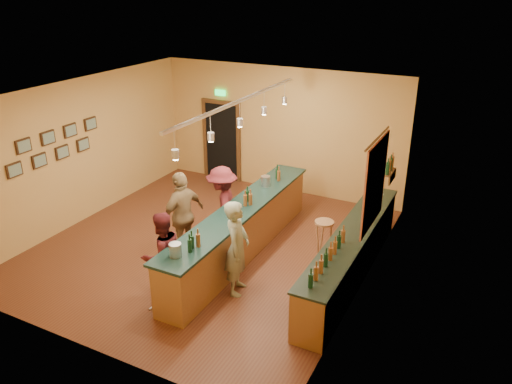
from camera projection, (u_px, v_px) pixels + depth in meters
The scene contains 18 objects.
floor at pixel (209, 246), 10.44m from camera, with size 7.00×7.00×0.00m, color #572819.
ceiling at pixel (203, 93), 9.18m from camera, with size 6.50×7.00×0.02m, color silver.
wall_back at pixel (280, 130), 12.68m from camera, with size 6.50×0.02×3.20m, color tan.
wall_front at pixel (72, 255), 6.94m from camera, with size 6.50×0.02×3.20m, color tan.
wall_left at pixel (83, 151), 11.16m from camera, with size 0.02×7.00×3.20m, color tan.
wall_right at pixel (369, 206), 8.46m from camera, with size 0.02×7.00×3.20m, color tan.
doorway at pixel (222, 139), 13.55m from camera, with size 1.15×0.09×2.48m.
tapestry at pixel (375, 184), 8.69m from camera, with size 0.03×1.40×1.60m, color #A9212A.
bottle_shelf at pixel (390, 167), 10.02m from camera, with size 0.17×0.55×0.54m.
picture_grid at pixel (56, 145), 10.39m from camera, with size 0.06×2.20×0.70m, color #382111, non-canonical shape.
back_counter at pixel (351, 254), 9.16m from camera, with size 0.60×4.55×1.27m.
tasting_bar at pixel (241, 228), 9.88m from camera, with size 0.74×5.10×1.38m.
pendant_track at pixel (240, 110), 8.94m from camera, with size 0.11×4.60×0.50m.
bartender at pixel (237, 248), 8.59m from camera, with size 0.64×0.42×1.75m, color gray.
customer_a at pixel (162, 255), 8.54m from camera, with size 0.76×0.60×1.57m, color #59191E.
customer_b at pixel (183, 215), 9.74m from camera, with size 1.05×0.44×1.79m, color #997A51.
customer_c at pixel (222, 207), 10.18m from camera, with size 1.11×0.64×1.71m, color #59191E.
bar_stool at pixel (324, 228), 9.80m from camera, with size 0.38×0.38×0.78m.
Camera 1 is at (5.02, -7.71, 5.15)m, focal length 35.00 mm.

